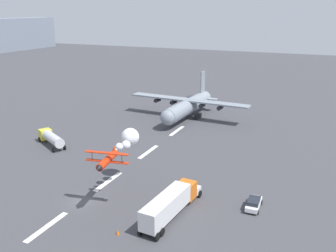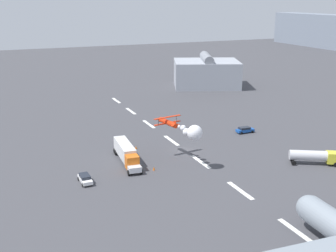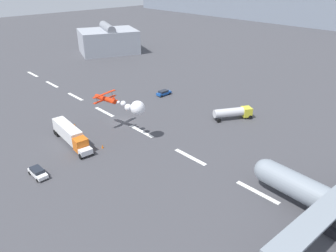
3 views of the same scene
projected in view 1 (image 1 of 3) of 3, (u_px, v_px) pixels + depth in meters
ground_plane at (81, 201)px, 57.77m from camera, size 440.00×440.00×0.00m
runway_stripe_3 at (47, 227)px, 51.09m from camera, size 8.00×0.90×0.01m
runway_stripe_4 at (108, 181)px, 64.44m from camera, size 8.00×0.90×0.01m
runway_stripe_5 at (148, 152)px, 77.80m from camera, size 8.00×0.90×0.01m
runway_stripe_6 at (177, 131)px, 91.16m from camera, size 8.00×0.90×0.01m
cargo_transport_plane at (186, 107)px, 99.95m from camera, size 25.79×33.34×11.18m
stunt_biplane_red at (126, 141)px, 61.78m from camera, size 14.80×6.55×3.05m
semi_truck_orange at (171, 203)px, 53.08m from camera, size 14.61×4.01×3.70m
fuel_tanker_truck at (51, 138)px, 80.92m from camera, size 6.94×9.59×2.90m
followme_car_yellow at (254, 203)px, 55.61m from camera, size 4.61×2.13×1.52m
traffic_cone_near at (118, 232)px, 49.22m from camera, size 0.44×0.44×0.75m
traffic_cone_far at (166, 190)px, 60.58m from camera, size 0.44×0.44×0.75m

